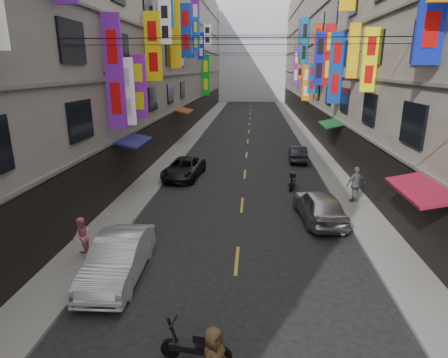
% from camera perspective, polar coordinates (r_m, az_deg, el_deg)
% --- Properties ---
extents(sidewalk_left, '(2.00, 90.00, 0.12)m').
position_cam_1_polar(sidewalk_left, '(37.87, -5.51, 5.94)').
color(sidewalk_left, slate).
rests_on(sidewalk_left, ground).
extents(sidewalk_right, '(2.00, 90.00, 0.12)m').
position_cam_1_polar(sidewalk_right, '(37.71, 12.85, 5.55)').
color(sidewalk_right, slate).
rests_on(sidewalk_right, ground).
extents(building_row_left, '(10.14, 90.00, 19.00)m').
position_cam_1_polar(building_row_left, '(38.82, -15.21, 19.70)').
color(building_row_left, gray).
rests_on(building_row_left, ground).
extents(building_row_right, '(10.14, 90.00, 19.00)m').
position_cam_1_polar(building_row_right, '(38.50, 23.16, 19.03)').
color(building_row_right, '#A69B8B').
rests_on(building_row_right, ground).
extents(haze_block, '(18.00, 8.00, 22.00)m').
position_cam_1_polar(haze_block, '(86.76, 4.39, 19.14)').
color(haze_block, silver).
rests_on(haze_block, ground).
extents(shop_signage, '(14.00, 55.00, 12.43)m').
position_cam_1_polar(shop_signage, '(30.08, 3.33, 20.65)').
color(shop_signage, '#0D3E99').
rests_on(shop_signage, ground).
extents(street_awnings, '(13.99, 35.20, 0.41)m').
position_cam_1_polar(street_awnings, '(21.12, -0.39, 5.70)').
color(street_awnings, '#165229').
rests_on(street_awnings, ground).
extents(overhead_cables, '(14.00, 38.04, 1.24)m').
position_cam_1_polar(overhead_cables, '(24.74, 3.53, 20.74)').
color(overhead_cables, black).
rests_on(overhead_cables, ground).
extents(lane_markings, '(0.12, 80.20, 0.01)m').
position_cam_1_polar(lane_markings, '(34.38, 3.56, 4.81)').
color(lane_markings, gold).
rests_on(lane_markings, ground).
extents(scooter_crossing, '(1.80, 0.54, 1.14)m').
position_cam_1_polar(scooter_crossing, '(10.04, -4.15, -24.02)').
color(scooter_crossing, black).
rests_on(scooter_crossing, ground).
extents(scooter_far_right, '(0.66, 1.78, 1.14)m').
position_cam_1_polar(scooter_far_right, '(22.93, 10.39, -0.29)').
color(scooter_far_right, black).
rests_on(scooter_far_right, ground).
extents(car_left_mid, '(1.74, 4.56, 1.48)m').
position_cam_1_polar(car_left_mid, '(13.53, -15.85, -11.55)').
color(car_left_mid, silver).
rests_on(car_left_mid, ground).
extents(car_left_far, '(2.56, 4.80, 1.28)m').
position_cam_1_polar(car_left_far, '(24.79, -6.14, 1.65)').
color(car_left_far, black).
rests_on(car_left_far, ground).
extents(car_right_mid, '(2.27, 4.58, 1.50)m').
position_cam_1_polar(car_right_mid, '(18.24, 14.30, -3.94)').
color(car_right_mid, '#A8A7AC').
rests_on(car_right_mid, ground).
extents(car_right_far, '(1.43, 3.71, 1.20)m').
position_cam_1_polar(car_right_far, '(29.67, 11.17, 3.82)').
color(car_right_far, '#24252B').
rests_on(car_right_far, ground).
extents(pedestrian_lfar, '(0.87, 0.92, 1.56)m').
position_cam_1_polar(pedestrian_lfar, '(15.08, -20.89, -8.35)').
color(pedestrian_lfar, pink).
rests_on(pedestrian_lfar, sidewalk_left).
extents(pedestrian_rfar, '(1.28, 1.01, 1.92)m').
position_cam_1_polar(pedestrian_rfar, '(20.92, 19.46, -0.79)').
color(pedestrian_rfar, slate).
rests_on(pedestrian_rfar, sidewalk_right).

